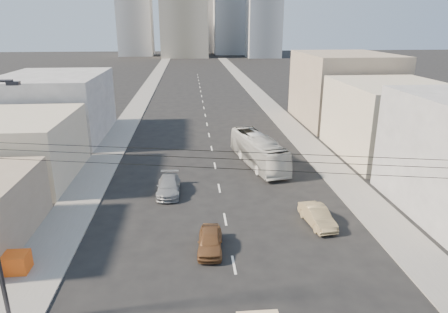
{
  "coord_description": "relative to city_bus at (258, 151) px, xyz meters",
  "views": [
    {
      "loc": [
        -2.41,
        -12.87,
        13.99
      ],
      "look_at": [
        0.3,
        18.45,
        3.5
      ],
      "focal_mm": 32.0,
      "sensor_mm": 36.0,
      "label": 1
    }
  ],
  "objects": [
    {
      "name": "sedan_grey",
      "position": [
        -8.94,
        -6.72,
        -0.84
      ],
      "size": [
        2.0,
        4.75,
        1.37
      ],
      "primitive_type": "imported",
      "rotation": [
        0.0,
        0.0,
        -0.02
      ],
      "color": "gray",
      "rests_on": "ground"
    },
    {
      "name": "midrise_east",
      "position": [
        25.49,
        139.03,
        12.48
      ],
      "size": [
        14.0,
        14.0,
        28.0
      ],
      "primitive_type": "cube",
      "color": "gray",
      "rests_on": "ground"
    },
    {
      "name": "bldg_right_far",
      "position": [
        15.49,
        18.03,
        3.48
      ],
      "size": [
        12.0,
        16.0,
        10.0
      ],
      "primitive_type": "cube",
      "color": "gray",
      "rests_on": "ground"
    },
    {
      "name": "bldg_left_far",
      "position": [
        -24.01,
        13.03,
        2.48
      ],
      "size": [
        12.0,
        16.0,
        8.0
      ],
      "primitive_type": "cube",
      "color": "gray",
      "rests_on": "ground"
    },
    {
      "name": "bldg_right_mid",
      "position": [
        14.99,
        2.03,
        2.48
      ],
      "size": [
        11.0,
        14.0,
        8.0
      ],
      "primitive_type": "cube",
      "color": "#BDB398",
      "rests_on": "ground"
    },
    {
      "name": "bldg_left_mid",
      "position": [
        -23.51,
        -1.97,
        1.48
      ],
      "size": [
        11.0,
        12.0,
        6.0
      ],
      "primitive_type": "cube",
      "color": "#BDB398",
      "rests_on": "ground"
    },
    {
      "name": "sidewalk_right",
      "position": [
        7.24,
        44.03,
        -1.46
      ],
      "size": [
        3.5,
        180.0,
        0.12
      ],
      "primitive_type": "cube",
      "color": "slate",
      "rests_on": "ground"
    },
    {
      "name": "lane_dashes",
      "position": [
        -4.51,
        27.03,
        -1.52
      ],
      "size": [
        0.15,
        104.0,
        0.01
      ],
      "color": "silver",
      "rests_on": "ground"
    },
    {
      "name": "midrise_back",
      "position": [
        1.49,
        174.03,
        20.48
      ],
      "size": [
        18.0,
        18.0,
        44.0
      ],
      "primitive_type": "cube",
      "color": "gray",
      "rests_on": "ground"
    },
    {
      "name": "crate_stack",
      "position": [
        -17.51,
        -17.67,
        -0.83
      ],
      "size": [
        1.8,
        1.2,
        1.14
      ],
      "color": "#F55A17",
      "rests_on": "sidewalk_left"
    },
    {
      "name": "sedan_tan",
      "position": [
        2.12,
        -13.35,
        -0.85
      ],
      "size": [
        1.93,
        4.22,
        1.34
      ],
      "primitive_type": "imported",
      "rotation": [
        0.0,
        0.0,
        0.13
      ],
      "color": "tan",
      "rests_on": "ground"
    },
    {
      "name": "overhead_wires",
      "position": [
        -4.51,
        -24.47,
        7.44
      ],
      "size": [
        23.01,
        5.02,
        0.72
      ],
      "color": "black",
      "rests_on": "ground"
    },
    {
      "name": "sedan_brown",
      "position": [
        -5.86,
        -16.15,
        -0.86
      ],
      "size": [
        1.86,
        3.99,
        1.32
      ],
      "primitive_type": "imported",
      "rotation": [
        0.0,
        0.0,
        -0.08
      ],
      "color": "brown",
      "rests_on": "ground"
    },
    {
      "name": "midrise_nw",
      "position": [
        -30.51,
        154.03,
        15.48
      ],
      "size": [
        15.0,
        15.0,
        34.0
      ],
      "primitive_type": "cube",
      "color": "gray",
      "rests_on": "ground"
    },
    {
      "name": "city_bus",
      "position": [
        0.0,
        0.0,
        0.0
      ],
      "size": [
        4.67,
        11.23,
        3.05
      ],
      "primitive_type": "imported",
      "rotation": [
        0.0,
        0.0,
        0.2
      ],
      "color": "beige",
      "rests_on": "ground"
    },
    {
      "name": "sidewalk_left",
      "position": [
        -16.26,
        44.03,
        -1.46
      ],
      "size": [
        3.5,
        180.0,
        0.12
      ],
      "primitive_type": "cube",
      "color": "slate",
      "rests_on": "ground"
    },
    {
      "name": "midrise_ne",
      "position": [
        13.49,
        159.03,
        18.48
      ],
      "size": [
        16.0,
        16.0,
        40.0
      ],
      "primitive_type": "cube",
      "color": "gray",
      "rests_on": "ground"
    }
  ]
}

